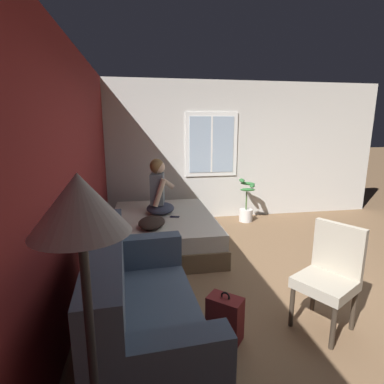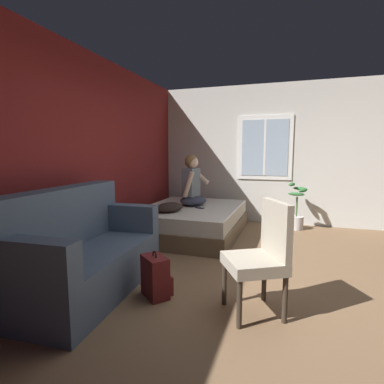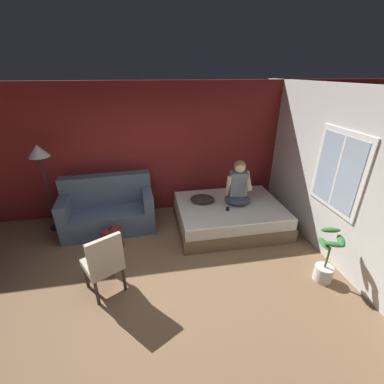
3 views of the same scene
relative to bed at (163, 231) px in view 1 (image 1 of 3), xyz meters
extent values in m
plane|color=brown|center=(-1.60, -1.47, -0.24)|extent=(40.00, 40.00, 0.00)
cube|color=maroon|center=(-1.60, 1.05, 1.11)|extent=(10.81, 0.16, 2.70)
cube|color=silver|center=(1.38, -1.47, 1.11)|extent=(0.16, 6.28, 2.70)
cube|color=white|center=(1.29, -1.07, 1.25)|extent=(0.02, 1.04, 1.24)
cube|color=#9EB2C6|center=(1.28, -1.07, 1.25)|extent=(0.01, 0.88, 1.08)
cube|color=white|center=(1.28, -1.07, 1.25)|extent=(0.01, 0.04, 1.08)
cube|color=brown|center=(0.00, 0.00, -0.11)|extent=(2.08, 1.58, 0.26)
cube|color=beige|center=(0.00, 0.00, 0.13)|extent=(2.02, 1.54, 0.22)
cube|color=#47566B|center=(-2.34, 0.29, -0.02)|extent=(1.75, 0.90, 0.44)
cube|color=#47566B|center=(-2.36, 0.59, 0.50)|extent=(1.71, 0.34, 0.60)
cube|color=#47566B|center=(-3.10, 0.24, 0.36)|extent=(0.23, 0.81, 0.32)
cube|color=#47566B|center=(-1.58, 0.34, 0.36)|extent=(0.23, 0.81, 0.32)
cylinder|color=#382D23|center=(-2.18, -1.04, -0.04)|extent=(0.04, 0.04, 0.40)
cylinder|color=#382D23|center=(-2.52, -1.23, -0.04)|extent=(0.04, 0.04, 0.40)
cylinder|color=#382D23|center=(-1.98, -1.37, -0.04)|extent=(0.04, 0.04, 0.40)
cylinder|color=#382D23|center=(-2.32, -1.57, -0.04)|extent=(0.04, 0.04, 0.40)
cube|color=#B2A893|center=(-2.25, -1.30, 0.21)|extent=(0.63, 0.63, 0.10)
cube|color=#B2A893|center=(-2.15, -1.48, 0.50)|extent=(0.43, 0.28, 0.48)
ellipsoid|color=#383D51|center=(0.16, 0.03, 0.32)|extent=(0.58, 0.51, 0.16)
cube|color=slate|center=(0.17, 0.07, 0.64)|extent=(0.36, 0.25, 0.48)
cylinder|color=beige|center=(-0.04, 0.05, 0.62)|extent=(0.11, 0.22, 0.44)
cylinder|color=beige|center=(0.32, -0.04, 0.74)|extent=(0.14, 0.38, 0.29)
sphere|color=beige|center=(0.16, 0.05, 0.99)|extent=(0.21, 0.21, 0.21)
ellipsoid|color=olive|center=(0.17, 0.07, 1.00)|extent=(0.26, 0.25, 0.23)
cube|color=maroon|center=(-2.24, -0.37, -0.04)|extent=(0.33, 0.34, 0.40)
cube|color=maroon|center=(-2.15, -0.44, -0.13)|extent=(0.19, 0.21, 0.18)
torus|color=black|center=(-2.24, -0.37, 0.18)|extent=(0.07, 0.08, 0.09)
ellipsoid|color=#2D231E|center=(-0.51, 0.19, 0.31)|extent=(0.56, 0.47, 0.14)
cube|color=black|center=(-0.10, -0.17, 0.25)|extent=(0.11, 0.16, 0.01)
cone|color=silver|center=(-3.40, 0.53, 1.35)|extent=(0.36, 0.36, 0.22)
cylinder|color=silver|center=(0.93, -1.70, -0.12)|extent=(0.26, 0.26, 0.24)
cylinder|color=#426033|center=(0.93, -1.70, 0.18)|extent=(0.03, 0.03, 0.36)
ellipsoid|color=#2D6B33|center=(0.83, -1.68, 0.42)|extent=(0.15, 0.29, 0.06)
ellipsoid|color=#2D6B33|center=(1.02, -1.75, 0.50)|extent=(0.22, 0.29, 0.06)
ellipsoid|color=#2D6B33|center=(0.95, -1.60, 0.58)|extent=(0.29, 0.15, 0.06)
ellipsoid|color=#2D6B33|center=(0.89, -1.79, 0.48)|extent=(0.30, 0.21, 0.06)
camera|label=1|loc=(-4.48, 0.31, 1.62)|focal=28.00mm
camera|label=2|loc=(-4.74, -1.57, 1.15)|focal=28.00mm
camera|label=3|loc=(-1.53, -4.24, 2.62)|focal=24.00mm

